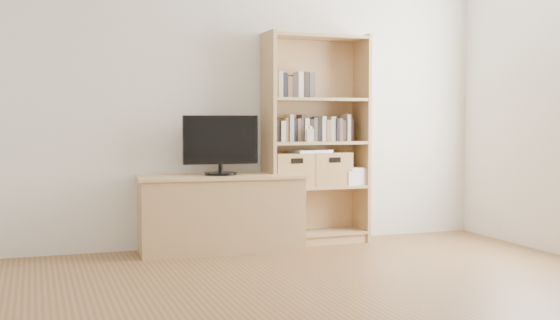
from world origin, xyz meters
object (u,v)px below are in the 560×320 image
television (220,145)px  basket_right (328,169)px  laptop (310,151)px  basket_left (290,170)px  tv_stand (221,214)px  bookshelf (316,139)px  baby_monitor (310,135)px

television → basket_right: bearing=8.8°
basket_right → laptop: bearing=-177.6°
basket_left → laptop: laptop is taller
tv_stand → bookshelf: (0.90, 0.09, 0.62)m
tv_stand → baby_monitor: size_ratio=11.91×
tv_stand → television: television is taller
tv_stand → laptop: (0.83, 0.07, 0.51)m
baby_monitor → television: bearing=-171.9°
baby_monitor → laptop: (0.04, 0.09, -0.14)m
television → laptop: 0.84m
basket_left → television: bearing=-176.0°
television → laptop: bearing=9.2°
television → basket_left: bearing=10.8°
tv_stand → television: (0.00, 0.00, 0.58)m
television → basket_right: 1.04m
basket_left → basket_right: size_ratio=1.00×
basket_left → laptop: size_ratio=1.05×
tv_stand → bookshelf: bookshelf is taller
tv_stand → television: 0.58m
tv_stand → laptop: laptop is taller
bookshelf → basket_right: 0.29m
television → basket_left: 0.69m
bookshelf → tv_stand: bearing=-175.7°
tv_stand → baby_monitor: (0.79, -0.02, 0.66)m
basket_left → basket_right: bearing=-1.4°
bookshelf → television: bearing=-175.7°
tv_stand → basket_left: size_ratio=3.78×
laptop → baby_monitor: bearing=-120.4°
tv_stand → basket_left: (0.65, 0.08, 0.35)m
television → bookshelf: bearing=9.6°
bookshelf → laptop: size_ratio=5.52×
tv_stand → basket_left: bearing=10.5°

